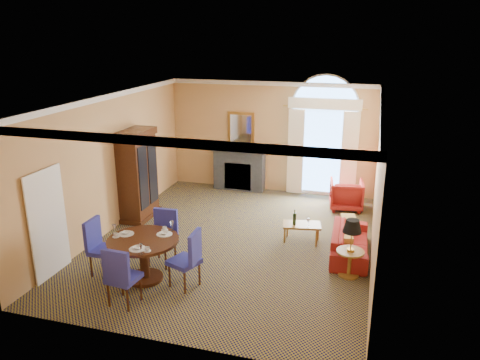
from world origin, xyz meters
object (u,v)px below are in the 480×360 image
(sofa, at_px, (350,242))
(side_table, at_px, (351,241))
(dining_table, at_px, (144,250))
(coffee_table, at_px, (301,225))
(armoire, at_px, (138,176))
(armchair, at_px, (346,195))

(sofa, xyz_separation_m, side_table, (0.05, -0.95, 0.47))
(dining_table, height_order, sofa, dining_table)
(dining_table, distance_m, side_table, 3.93)
(dining_table, distance_m, coffee_table, 3.61)
(armoire, bearing_deg, side_table, -16.64)
(coffee_table, bearing_deg, side_table, -58.61)
(armoire, relative_size, side_table, 1.97)
(coffee_table, xyz_separation_m, side_table, (1.14, -1.27, 0.34))
(sofa, bearing_deg, coffee_table, 71.39)
(coffee_table, relative_size, side_table, 0.79)
(sofa, bearing_deg, armoire, 80.96)
(armoire, relative_size, armchair, 2.61)
(armchair, relative_size, coffee_table, 0.96)
(sofa, height_order, coffee_table, coffee_table)
(dining_table, distance_m, sofa, 4.29)
(sofa, distance_m, side_table, 1.06)
(coffee_table, bearing_deg, armchair, 60.37)
(dining_table, distance_m, armchair, 5.96)
(armoire, height_order, coffee_table, armoire)
(dining_table, bearing_deg, armchair, 55.02)
(armoire, distance_m, side_table, 5.56)
(dining_table, xyz_separation_m, side_table, (3.73, 1.23, 0.13))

